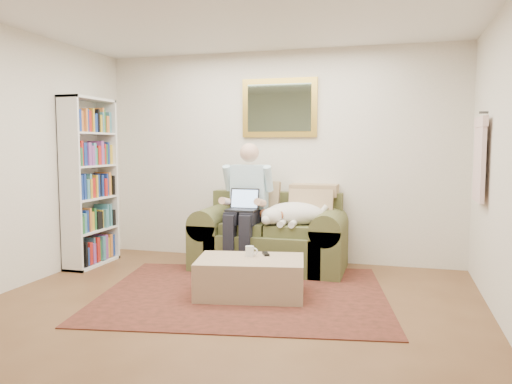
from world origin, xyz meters
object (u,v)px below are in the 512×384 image
at_px(ottoman, 250,277).
at_px(bookshelf, 90,182).
at_px(laptop, 243,205).
at_px(sofa, 270,243).
at_px(sleeping_dog, 295,214).
at_px(coffee_mug, 250,251).
at_px(seated_man, 245,207).

distance_m(ottoman, bookshelf, 2.46).
bearing_deg(ottoman, laptop, 111.24).
height_order(sofa, ottoman, sofa).
xyz_separation_m(sofa, sleeping_dog, (0.31, -0.09, 0.37)).
height_order(coffee_mug, bookshelf, bookshelf).
bearing_deg(seated_man, laptop, -90.00).
xyz_separation_m(coffee_mug, bookshelf, (-2.17, 0.61, 0.58)).
relative_size(laptop, sleeping_dog, 0.47).
xyz_separation_m(seated_man, coffee_mug, (0.32, -0.88, -0.32)).
height_order(sofa, coffee_mug, sofa).
relative_size(seated_man, laptop, 4.33).
bearing_deg(sleeping_dog, ottoman, -102.11).
height_order(laptop, ottoman, laptop).
bearing_deg(seated_man, sofa, 31.45).
bearing_deg(coffee_mug, sleeping_dog, 74.88).
height_order(laptop, sleeping_dog, laptop).
xyz_separation_m(seated_man, ottoman, (0.35, -0.97, -0.55)).
bearing_deg(coffee_mug, ottoman, -69.26).
bearing_deg(seated_man, sleeping_dog, 7.13).
relative_size(coffee_mug, bookshelf, 0.05).
bearing_deg(bookshelf, sleeping_dog, 7.90).
distance_m(sleeping_dog, coffee_mug, 1.02).
distance_m(coffee_mug, bookshelf, 2.33).
height_order(sofa, laptop, laptop).
relative_size(ottoman, coffee_mug, 10.04).
height_order(sleeping_dog, coffee_mug, sleeping_dog).
bearing_deg(sofa, bookshelf, -168.64).
distance_m(laptop, bookshelf, 1.88).
distance_m(sofa, ottoman, 1.14).
relative_size(seated_man, coffee_mug, 14.66).
bearing_deg(coffee_mug, seated_man, 109.80).
xyz_separation_m(ottoman, coffee_mug, (-0.03, 0.09, 0.23)).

